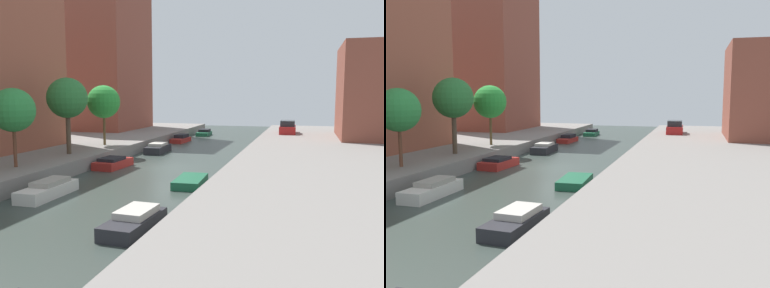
# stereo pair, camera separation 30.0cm
# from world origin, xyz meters

# --- Properties ---
(ground_plane) EXTENTS (84.00, 84.00, 0.00)m
(ground_plane) POSITION_xyz_m (0.00, 0.00, 0.00)
(ground_plane) COLOR #333D38
(apartment_tower_far) EXTENTS (10.00, 11.06, 20.49)m
(apartment_tower_far) POSITION_xyz_m (-16.00, 20.15, 11.24)
(apartment_tower_far) COLOR brown
(apartment_tower_far) RESTS_ON quay_left
(street_tree_1) EXTENTS (2.66, 2.66, 4.82)m
(street_tree_1) POSITION_xyz_m (-7.27, -7.38, 4.48)
(street_tree_1) COLOR brown
(street_tree_1) RESTS_ON quay_left
(street_tree_2) EXTENTS (2.99, 2.99, 5.67)m
(street_tree_2) POSITION_xyz_m (-7.27, -1.49, 5.13)
(street_tree_2) COLOR #4E3D2E
(street_tree_2) RESTS_ON quay_left
(street_tree_3) EXTENTS (2.86, 2.86, 5.22)m
(street_tree_3) POSITION_xyz_m (-7.27, 4.16, 4.78)
(street_tree_3) COLOR brown
(street_tree_3) RESTS_ON quay_left
(parked_car) EXTENTS (1.90, 4.59, 1.48)m
(parked_car) POSITION_xyz_m (7.78, 19.63, 1.62)
(parked_car) COLOR maroon
(parked_car) RESTS_ON quay_right
(moored_boat_left_1) EXTENTS (1.39, 4.01, 0.89)m
(moored_boat_left_1) POSITION_xyz_m (-3.29, -9.85, 0.39)
(moored_boat_left_1) COLOR beige
(moored_boat_left_1) RESTS_ON ground_plane
(moored_boat_left_2) EXTENTS (1.83, 3.50, 0.81)m
(moored_boat_left_2) POSITION_xyz_m (-3.93, -0.97, 0.35)
(moored_boat_left_2) COLOR maroon
(moored_boat_left_2) RESTS_ON ground_plane
(moored_boat_left_3) EXTENTS (1.65, 3.83, 0.93)m
(moored_boat_left_3) POSITION_xyz_m (-3.49, 7.44, 0.40)
(moored_boat_left_3) COLOR #232328
(moored_boat_left_3) RESTS_ON ground_plane
(moored_boat_left_4) EXTENTS (1.54, 3.63, 0.88)m
(moored_boat_left_4) POSITION_xyz_m (-3.94, 16.17, 0.37)
(moored_boat_left_4) COLOR maroon
(moored_boat_left_4) RESTS_ON ground_plane
(moored_boat_left_5) EXTENTS (1.73, 3.56, 0.83)m
(moored_boat_left_5) POSITION_xyz_m (-3.26, 24.46, 0.34)
(moored_boat_left_5) COLOR #195638
(moored_boat_left_5) RESTS_ON ground_plane
(moored_boat_right_1) EXTENTS (1.64, 3.58, 0.86)m
(moored_boat_right_1) POSITION_xyz_m (3.34, -13.68, 0.37)
(moored_boat_right_1) COLOR #232328
(moored_boat_right_1) RESTS_ON ground_plane
(moored_boat_right_2) EXTENTS (1.78, 3.38, 0.49)m
(moored_boat_right_2) POSITION_xyz_m (3.26, -5.21, 0.24)
(moored_boat_right_2) COLOR #195638
(moored_boat_right_2) RESTS_ON ground_plane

